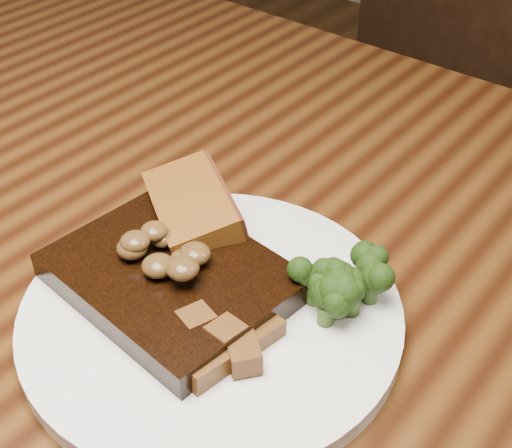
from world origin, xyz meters
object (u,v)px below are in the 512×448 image
at_px(garlic_bread, 192,224).
at_px(steak, 171,278).
at_px(chair_far, 480,165).
at_px(potato_wedges, 247,342).
at_px(plate, 211,315).
at_px(dining_table, 232,325).

bearing_deg(garlic_bread, steak, -28.19).
xyz_separation_m(chair_far, steak, (0.02, -0.75, 0.29)).
relative_size(chair_far, potato_wedges, 8.01).
bearing_deg(chair_far, steak, 116.30).
height_order(steak, garlic_bread, steak).
relative_size(steak, potato_wedges, 1.66).
distance_m(plate, steak, 0.04).
bearing_deg(plate, potato_wedges, -18.91).
distance_m(steak, garlic_bread, 0.07).
bearing_deg(garlic_bread, plate, -6.35).
bearing_deg(plate, dining_table, 120.58).
bearing_deg(garlic_bread, potato_wedges, 0.77).
bearing_deg(steak, garlic_bread, 124.68).
distance_m(chair_far, steak, 0.81).
height_order(chair_far, garlic_bread, chair_far).
bearing_deg(plate, garlic_bread, 141.07).
bearing_deg(steak, dining_table, 98.14).
distance_m(chair_far, potato_wedges, 0.83).
distance_m(plate, potato_wedges, 0.06).
xyz_separation_m(chair_far, potato_wedges, (0.11, -0.76, 0.29)).
relative_size(chair_far, plate, 2.93).
height_order(garlic_bread, potato_wedges, same).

